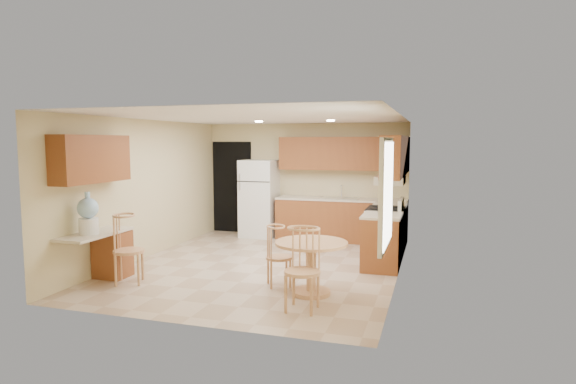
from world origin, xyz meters
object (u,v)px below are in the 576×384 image
(chair_table_a, at_px, (277,251))
(chair_table_b, at_px, (300,263))
(refrigerator, at_px, (259,198))
(water_crock, at_px, (88,215))
(dining_table, at_px, (311,260))
(chair_desk, at_px, (124,243))
(stove, at_px, (385,232))

(chair_table_a, relative_size, chair_table_b, 0.85)
(refrigerator, bearing_deg, water_crock, -103.95)
(water_crock, bearing_deg, dining_table, 10.37)
(chair_table_b, relative_size, water_crock, 1.67)
(chair_table_a, relative_size, chair_desk, 0.86)
(chair_table_a, height_order, chair_desk, chair_desk)
(refrigerator, bearing_deg, dining_table, -59.82)
(chair_table_b, bearing_deg, chair_desk, -6.38)
(refrigerator, xyz_separation_m, stove, (2.88, -1.22, -0.38))
(dining_table, relative_size, chair_table_a, 1.14)
(refrigerator, relative_size, chair_table_b, 1.65)
(chair_desk, bearing_deg, refrigerator, 147.87)
(refrigerator, bearing_deg, chair_desk, -98.47)
(chair_table_a, distance_m, chair_table_b, 1.10)
(chair_desk, bearing_deg, water_crock, -90.04)
(dining_table, xyz_separation_m, chair_table_a, (-0.55, 0.17, 0.05))
(dining_table, bearing_deg, chair_table_b, -86.18)
(dining_table, bearing_deg, chair_table_a, 163.23)
(refrigerator, distance_m, chair_table_b, 4.91)
(chair_table_a, xyz_separation_m, water_crock, (-2.62, -0.75, 0.51))
(chair_desk, bearing_deg, dining_table, 74.36)
(chair_table_a, distance_m, water_crock, 2.77)
(stove, relative_size, chair_desk, 1.06)
(refrigerator, relative_size, water_crock, 2.76)
(stove, relative_size, water_crock, 1.77)
(chair_table_b, bearing_deg, chair_table_a, -55.59)
(refrigerator, xyz_separation_m, water_crock, (-1.05, -4.23, 0.20))
(chair_table_a, distance_m, chair_desk, 2.24)
(refrigerator, relative_size, dining_table, 1.70)
(dining_table, bearing_deg, stove, 72.73)
(chair_table_a, bearing_deg, water_crock, -102.65)
(chair_table_a, bearing_deg, chair_table_b, 4.73)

